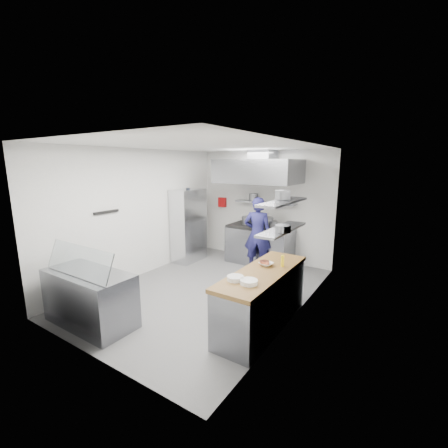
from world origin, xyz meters
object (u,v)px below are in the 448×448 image
Objects in this scene: chef at (257,234)px; display_case at (90,298)px; gas_range at (260,246)px; wire_rack at (189,225)px.

display_case is (-1.09, -3.59, -0.44)m from chef.
chef is 1.16× the size of display_case.
gas_range is 1.07× the size of display_case.
gas_range is at bearing 26.24° from wire_rack.
chef is at bearing 73.17° from display_case.
chef is at bearing 9.32° from wire_rack.
wire_rack reaches higher than chef.
gas_range reaches higher than display_case.
display_case is at bearing -102.44° from gas_range.
wire_rack reaches higher than gas_range.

